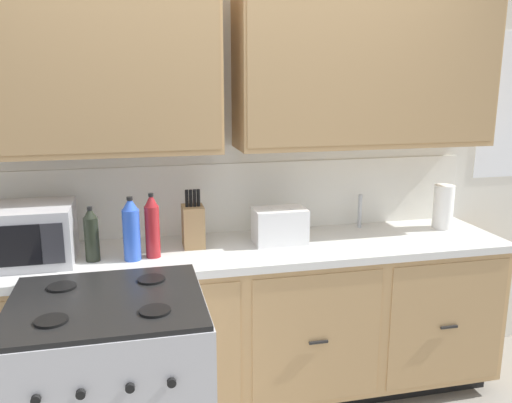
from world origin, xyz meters
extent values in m
cube|color=silver|center=(0.00, 0.62, 1.25)|extent=(4.15, 0.05, 2.51)
cube|color=white|center=(0.00, 0.60, 1.10)|extent=(2.95, 0.01, 0.40)
cube|color=tan|center=(-0.76, 0.43, 1.88)|extent=(1.43, 0.34, 0.95)
cube|color=#A58052|center=(-0.76, 0.26, 1.88)|extent=(1.40, 0.01, 0.89)
cube|color=tan|center=(0.76, 0.43, 1.88)|extent=(1.43, 0.34, 0.95)
cube|color=#A58052|center=(0.76, 0.26, 1.88)|extent=(1.40, 0.01, 0.89)
cube|color=white|center=(1.83, 0.60, 1.60)|extent=(0.44, 0.01, 0.90)
cube|color=black|center=(0.00, 0.33, 0.05)|extent=(2.89, 0.48, 0.10)
cube|color=tan|center=(0.00, 0.30, 0.48)|extent=(2.95, 0.60, 0.76)
cube|color=#A88354|center=(-1.11, 0.00, 0.48)|extent=(0.68, 0.01, 0.70)
cube|color=black|center=(-1.11, -0.02, 0.48)|extent=(0.10, 0.01, 0.01)
cube|color=#A88354|center=(-0.37, 0.00, 0.48)|extent=(0.68, 0.01, 0.70)
cube|color=black|center=(-0.37, -0.02, 0.48)|extent=(0.10, 0.01, 0.01)
cube|color=#A88354|center=(0.37, 0.00, 0.48)|extent=(0.68, 0.01, 0.70)
cube|color=black|center=(0.37, -0.02, 0.48)|extent=(0.10, 0.01, 0.01)
cube|color=#A88354|center=(1.11, 0.00, 0.48)|extent=(0.68, 0.01, 0.70)
cube|color=black|center=(1.11, -0.02, 0.48)|extent=(0.10, 0.01, 0.01)
cube|color=silver|center=(0.00, 0.30, 0.88)|extent=(2.98, 0.63, 0.04)
cube|color=#A8AAAF|center=(0.80, 0.33, 0.89)|extent=(0.56, 0.38, 0.02)
cube|color=black|center=(-0.63, -0.33, 0.93)|extent=(0.74, 0.65, 0.02)
cylinder|color=black|center=(-0.81, -0.49, 0.94)|extent=(0.12, 0.12, 0.01)
cylinder|color=black|center=(-0.45, -0.49, 0.94)|extent=(0.12, 0.12, 0.01)
cylinder|color=black|center=(-0.81, -0.17, 0.94)|extent=(0.12, 0.12, 0.01)
cylinder|color=black|center=(-0.45, -0.17, 0.94)|extent=(0.12, 0.12, 0.01)
cylinder|color=black|center=(-0.85, -0.67, 0.75)|extent=(0.03, 0.02, 0.03)
cylinder|color=black|center=(-0.71, -0.67, 0.75)|extent=(0.03, 0.02, 0.03)
cylinder|color=black|center=(-0.55, -0.67, 0.75)|extent=(0.03, 0.02, 0.03)
cylinder|color=black|center=(-0.41, -0.67, 0.75)|extent=(0.03, 0.02, 0.03)
cube|color=#B7B7BC|center=(-1.03, 0.30, 1.04)|extent=(0.48, 0.36, 0.28)
cube|color=black|center=(-1.07, 0.12, 1.04)|extent=(0.31, 0.01, 0.19)
cube|color=#28282D|center=(-0.87, 0.12, 1.04)|extent=(0.10, 0.01, 0.19)
cube|color=white|center=(0.26, 0.33, 1.00)|extent=(0.28, 0.18, 0.19)
cube|color=black|center=(0.21, 0.33, 1.09)|extent=(0.02, 0.13, 0.01)
cube|color=black|center=(0.31, 0.33, 1.09)|extent=(0.02, 0.13, 0.01)
cube|color=#9C794E|center=(-0.21, 0.37, 1.01)|extent=(0.11, 0.14, 0.22)
cylinder|color=black|center=(-0.24, 0.36, 1.17)|extent=(0.02, 0.02, 0.09)
cylinder|color=black|center=(-0.22, 0.36, 1.17)|extent=(0.02, 0.02, 0.09)
cylinder|color=black|center=(-0.20, 0.36, 1.17)|extent=(0.02, 0.02, 0.09)
cylinder|color=black|center=(-0.18, 0.36, 1.17)|extent=(0.02, 0.02, 0.09)
cylinder|color=#B2B5BA|center=(0.80, 0.51, 1.00)|extent=(0.02, 0.02, 0.20)
cylinder|color=white|center=(1.27, 0.38, 1.03)|extent=(0.12, 0.12, 0.26)
cylinder|color=black|center=(-0.71, 0.26, 1.01)|extent=(0.07, 0.07, 0.22)
cone|color=black|center=(-0.71, 0.26, 1.15)|extent=(0.06, 0.06, 0.05)
cylinder|color=black|center=(-0.71, 0.26, 1.17)|extent=(0.02, 0.02, 0.02)
cylinder|color=maroon|center=(-0.42, 0.25, 1.03)|extent=(0.07, 0.07, 0.26)
cone|color=maroon|center=(-0.42, 0.25, 1.20)|extent=(0.07, 0.07, 0.06)
cylinder|color=black|center=(-0.42, 0.25, 1.22)|extent=(0.03, 0.03, 0.02)
cylinder|color=blue|center=(-0.52, 0.22, 1.03)|extent=(0.08, 0.08, 0.25)
cone|color=blue|center=(-0.52, 0.22, 1.19)|extent=(0.08, 0.08, 0.06)
cylinder|color=black|center=(-0.52, 0.22, 1.21)|extent=(0.03, 0.03, 0.02)
camera|label=1|loc=(-0.50, -2.35, 1.78)|focal=37.55mm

